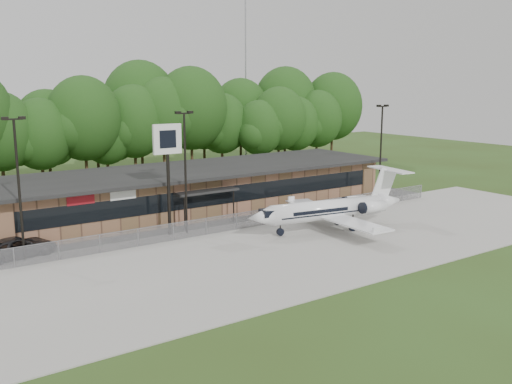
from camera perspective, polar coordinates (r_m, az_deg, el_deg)
ground at (r=38.55m, az=11.63°, el=-8.26°), size 160.00×160.00×0.00m
apron at (r=44.13m, az=4.09°, el=-5.53°), size 64.00×18.00×0.08m
parking_lot at (r=53.26m, az=-3.68°, el=-2.65°), size 50.00×9.00×0.06m
terminal at (r=56.58m, az=-6.03°, el=0.34°), size 41.00×11.65×4.30m
fence at (r=49.39m, az=-0.99°, el=-2.82°), size 46.00×0.04×1.52m
treeline at (r=72.18m, az=-13.08°, el=6.67°), size 72.00×12.00×15.00m
radio_mast at (r=87.63m, az=-1.04°, el=10.93°), size 0.20×0.20×25.00m
light_pole_left at (r=42.80m, az=-22.68°, el=1.28°), size 1.55×0.30×10.23m
light_pole_mid at (r=47.17m, az=-7.09°, el=2.87°), size 1.55×0.30×10.23m
light_pole_right at (r=61.22m, az=12.39°, el=4.55°), size 1.55×0.30×10.23m
business_jet at (r=49.01m, az=7.61°, el=-1.78°), size 15.10×13.53×5.08m
suv at (r=44.96m, az=-22.69°, el=-5.12°), size 5.74×3.35×1.50m
pole_sign at (r=46.66m, az=-8.84°, el=4.08°), size 2.43×0.36×9.23m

